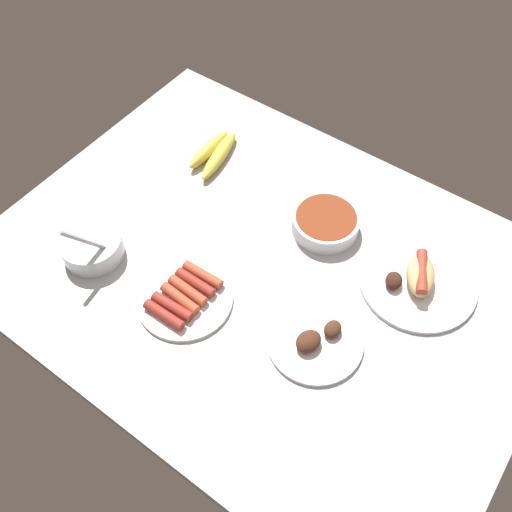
{
  "coord_description": "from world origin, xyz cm",
  "views": [
    {
      "loc": [
        40.98,
        -60.21,
        105.56
      ],
      "look_at": [
        -2.25,
        -0.31,
        3.0
      ],
      "focal_mm": 40.41,
      "sensor_mm": 36.0,
      "label": 1
    }
  ],
  "objects_px": {
    "bowl_coleslaw": "(92,246)",
    "plate_grilled_meat": "(315,340)",
    "plate_hotdog_assembled": "(418,279)",
    "bowl_chili": "(326,222)",
    "banana_bunch": "(214,153)",
    "plate_sausages": "(184,297)"
  },
  "relations": [
    {
      "from": "bowl_coleslaw",
      "to": "plate_grilled_meat",
      "type": "bearing_deg",
      "value": 11.18
    },
    {
      "from": "bowl_coleslaw",
      "to": "plate_hotdog_assembled",
      "type": "relative_size",
      "value": 0.59
    },
    {
      "from": "bowl_chili",
      "to": "plate_grilled_meat",
      "type": "bearing_deg",
      "value": -61.97
    },
    {
      "from": "bowl_chili",
      "to": "bowl_coleslaw",
      "type": "relative_size",
      "value": 1.03
    },
    {
      "from": "banana_bunch",
      "to": "bowl_chili",
      "type": "relative_size",
      "value": 1.18
    },
    {
      "from": "plate_sausages",
      "to": "plate_grilled_meat",
      "type": "distance_m",
      "value": 0.29
    },
    {
      "from": "plate_sausages",
      "to": "plate_hotdog_assembled",
      "type": "height_order",
      "value": "plate_hotdog_assembled"
    },
    {
      "from": "bowl_coleslaw",
      "to": "bowl_chili",
      "type": "bearing_deg",
      "value": 43.71
    },
    {
      "from": "plate_hotdog_assembled",
      "to": "plate_grilled_meat",
      "type": "bearing_deg",
      "value": -112.33
    },
    {
      "from": "plate_sausages",
      "to": "bowl_coleslaw",
      "type": "relative_size",
      "value": 1.37
    },
    {
      "from": "plate_grilled_meat",
      "to": "banana_bunch",
      "type": "relative_size",
      "value": 1.07
    },
    {
      "from": "plate_grilled_meat",
      "to": "bowl_chili",
      "type": "height_order",
      "value": "bowl_chili"
    },
    {
      "from": "plate_grilled_meat",
      "to": "bowl_coleslaw",
      "type": "height_order",
      "value": "bowl_coleslaw"
    },
    {
      "from": "plate_grilled_meat",
      "to": "bowl_chili",
      "type": "bearing_deg",
      "value": 118.03
    },
    {
      "from": "plate_sausages",
      "to": "plate_hotdog_assembled",
      "type": "distance_m",
      "value": 0.5
    },
    {
      "from": "plate_sausages",
      "to": "bowl_coleslaw",
      "type": "height_order",
      "value": "bowl_coleslaw"
    },
    {
      "from": "bowl_chili",
      "to": "plate_sausages",
      "type": "bearing_deg",
      "value": -112.3
    },
    {
      "from": "plate_sausages",
      "to": "bowl_chili",
      "type": "distance_m",
      "value": 0.37
    },
    {
      "from": "plate_sausages",
      "to": "plate_grilled_meat",
      "type": "bearing_deg",
      "value": 15.49
    },
    {
      "from": "banana_bunch",
      "to": "bowl_chili",
      "type": "xyz_separation_m",
      "value": [
        0.35,
        -0.03,
        0.01
      ]
    },
    {
      "from": "plate_grilled_meat",
      "to": "plate_hotdog_assembled",
      "type": "xyz_separation_m",
      "value": [
        0.1,
        0.25,
        0.01
      ]
    },
    {
      "from": "plate_hotdog_assembled",
      "to": "bowl_chili",
      "type": "bearing_deg",
      "value": 176.91
    }
  ]
}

